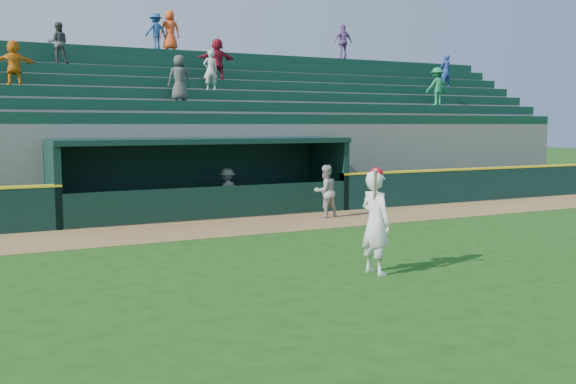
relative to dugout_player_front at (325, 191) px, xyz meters
name	(u,v)px	position (x,y,z in m)	size (l,w,h in m)	color
ground	(321,258)	(-3.16, -5.33, -0.82)	(120.00, 120.00, 0.00)	#1B4912
warning_track	(236,226)	(-3.16, -0.43, -0.82)	(40.00, 3.00, 0.01)	olive
field_wall_right	(511,183)	(9.09, 1.22, -0.22)	(15.50, 0.30, 1.20)	black
wall_stripe_right	(512,167)	(9.09, 1.22, 0.41)	(15.50, 0.32, 0.06)	yellow
dugout_player_front	(325,191)	(0.00, 0.00, 0.00)	(0.80, 0.62, 1.64)	#AAAAA5
dugout_player_inside	(227,191)	(-2.37, 2.32, -0.09)	(0.95, 0.55, 1.47)	gray
dugout	(200,172)	(-3.16, 2.67, 0.54)	(9.40, 2.80, 2.46)	#60605C
stands	(162,137)	(-3.16, 7.23, 1.58)	(34.50, 6.25, 7.61)	slate
batter_at_plate	(376,221)	(-2.92, -7.05, 0.21)	(0.63, 0.84, 2.09)	white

